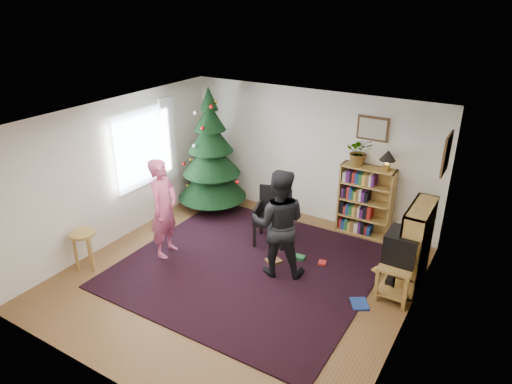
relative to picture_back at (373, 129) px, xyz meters
The scene contains 23 objects.
floor 3.35m from the picture_back, 114.92° to the right, with size 5.00×5.00×0.00m, color brown.
ceiling 2.78m from the picture_back, 114.92° to the right, with size 5.00×5.00×0.00m, color white.
wall_back 1.35m from the picture_back, behind, with size 5.00×0.02×2.50m, color silver.
wall_front 5.15m from the picture_back, 103.02° to the right, with size 5.00×0.02×2.50m, color silver.
wall_left 4.47m from the picture_back, 145.86° to the right, with size 0.02×5.00×2.50m, color silver.
wall_right 2.90m from the picture_back, 61.39° to the right, with size 0.02×5.00×2.50m, color silver.
rug 3.13m from the picture_back, 117.87° to the right, with size 3.80×3.60×0.02m, color black.
window_pane 4.10m from the picture_back, 152.62° to the right, with size 0.04×1.20×1.40m, color silver.
curtain 3.79m from the picture_back, 161.83° to the right, with size 0.06×0.35×1.60m, color white.
picture_back is the anchor object (origin of this frame).
picture_right 1.51m from the picture_back, 28.69° to the right, with size 0.03×0.50×0.60m.
christmas_tree 3.16m from the picture_back, 166.92° to the right, with size 1.37×1.37×2.49m.
bookshelf_back 1.29m from the picture_back, 71.24° to the right, with size 0.95×0.30×1.30m.
bookshelf_right 2.15m from the picture_back, 46.37° to the right, with size 0.30×0.95×1.30m.
tv_stand 2.51m from the picture_back, 55.81° to the right, with size 0.46×0.83×0.55m.
crt_tv 2.24m from the picture_back, 55.88° to the right, with size 0.46×0.50×0.43m.
armchair 2.22m from the picture_back, 135.78° to the right, with size 0.67×0.69×0.99m.
stool 5.09m from the picture_back, 133.39° to the right, with size 0.39×0.39×0.65m.
person_standing 3.76m from the picture_back, 135.42° to the right, with size 0.62×0.41×1.70m, color #CF527E.
person_by_chair 2.42m from the picture_back, 108.36° to the right, with size 0.85×0.66×1.74m, color black.
potted_plant 0.45m from the picture_back, 138.79° to the right, with size 0.45×0.39×0.50m, color gray.
table_lamp 0.55m from the picture_back, 21.32° to the right, with size 0.27×0.27×0.37m.
floor_clutter 2.53m from the picture_back, 91.25° to the right, with size 1.78×1.16×0.08m.
Camera 1 is at (3.34, -4.99, 4.11)m, focal length 32.00 mm.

